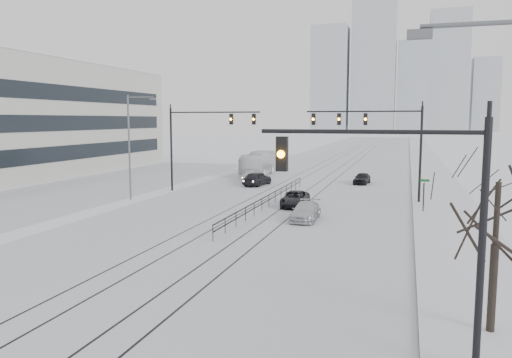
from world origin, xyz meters
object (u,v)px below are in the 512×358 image
traffic_mast_near (419,208)px  sedan_nb_right (306,212)px  sedan_nb_front (295,199)px  bare_tree (498,198)px  sedan_sb_outer (254,176)px  sedan_nb_far (362,178)px  box_truck (259,164)px  sedan_sb_inner (257,179)px

traffic_mast_near → sedan_nb_right: bearing=109.5°
traffic_mast_near → sedan_nb_front: (-8.79, 24.64, -3.95)m
bare_tree → sedan_nb_right: size_ratio=1.45×
bare_tree → sedan_sb_outer: (-18.94, 35.50, -3.83)m
traffic_mast_near → sedan_nb_front: size_ratio=1.59×
sedan_sb_outer → sedan_nb_right: (9.60, -18.98, -0.05)m
bare_tree → sedan_nb_front: size_ratio=1.38×
bare_tree → sedan_sb_outer: size_ratio=1.53×
traffic_mast_near → sedan_nb_far: bearing=96.9°
sedan_sb_outer → sedan_nb_front: 15.88m
bare_tree → sedan_nb_far: bearing=101.1°
traffic_mast_near → bare_tree: traffic_mast_near is taller
traffic_mast_near → box_truck: 48.90m
sedan_nb_front → sedan_nb_right: 5.44m
box_truck → bare_tree: bearing=112.8°
traffic_mast_near → box_truck: size_ratio=0.67×
sedan_nb_front → sedan_nb_far: bearing=71.0°
traffic_mast_near → box_truck: bearing=111.6°
sedan_nb_right → traffic_mast_near: bearing=-71.6°
bare_tree → sedan_nb_far: size_ratio=1.71×
traffic_mast_near → sedan_sb_inner: 39.34m
bare_tree → box_truck: size_ratio=0.59×
traffic_mast_near → sedan_sb_inner: (-15.39, 36.01, -3.83)m
traffic_mast_near → bare_tree: (2.41, 3.00, -0.07)m
traffic_mast_near → box_truck: (-17.97, 45.37, -3.12)m
traffic_mast_near → sedan_sb_outer: traffic_mast_near is taller
sedan_nb_front → box_truck: box_truck is taller
traffic_mast_near → sedan_nb_right: traffic_mast_near is taller
sedan_nb_far → box_truck: 13.97m
traffic_mast_near → sedan_sb_inner: bearing=113.1°
sedan_nb_far → sedan_nb_front: bearing=-97.5°
traffic_mast_near → sedan_sb_outer: bearing=113.2°
sedan_sb_outer → sedan_sb_inner: bearing=116.7°
box_truck → sedan_nb_front: bearing=111.0°
sedan_nb_front → sedan_nb_far: size_ratio=1.24×
traffic_mast_near → sedan_nb_far: traffic_mast_near is taller
sedan_nb_right → sedan_sb_inner: bearing=116.0°
traffic_mast_near → sedan_nb_front: traffic_mast_near is taller
sedan_nb_front → sedan_sb_inner: bearing=114.9°
traffic_mast_near → sedan_sb_inner: traffic_mast_near is taller
sedan_sb_outer → box_truck: (-1.44, 6.87, 0.79)m
bare_tree → sedan_nb_right: (-9.34, 16.53, -3.88)m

